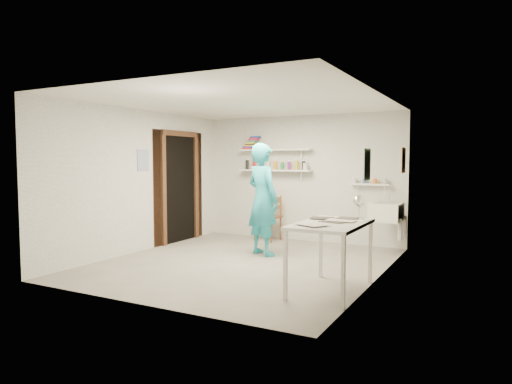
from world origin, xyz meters
The scene contains 27 objects.
floor centered at (0.00, 0.00, -0.01)m, with size 4.00×4.50×0.02m, color slate.
ceiling centered at (0.00, 0.00, 2.41)m, with size 4.00×4.50×0.02m, color silver.
wall_back centered at (0.00, 2.26, 1.20)m, with size 4.00×0.02×2.40m, color silver.
wall_front centered at (0.00, -2.26, 1.20)m, with size 4.00×0.02×2.40m, color silver.
wall_left centered at (-2.01, 0.00, 1.20)m, with size 0.02×4.50×2.40m, color silver.
wall_right centered at (2.01, 0.00, 1.20)m, with size 0.02×4.50×2.40m, color silver.
doorway_recess centered at (-1.99, 1.05, 1.00)m, with size 0.02×0.90×2.00m, color black.
corridor_box centered at (-2.70, 1.05, 1.05)m, with size 1.40×1.50×2.10m, color brown.
door_lintel centered at (-1.97, 1.05, 2.05)m, with size 0.06×1.05×0.10m, color brown.
door_jamb_near centered at (-1.97, 0.55, 1.00)m, with size 0.06×0.10×2.00m, color brown.
door_jamb_far centered at (-1.97, 1.55, 1.00)m, with size 0.06×0.10×2.00m, color brown.
shelf_lower centered at (-0.50, 2.13, 1.35)m, with size 1.50×0.22×0.03m, color white.
shelf_upper centered at (-0.50, 2.13, 1.75)m, with size 1.50×0.22×0.03m, color white.
ledge_shelf centered at (1.35, 2.17, 1.12)m, with size 0.70×0.14×0.03m, color white.
poster_left centered at (-1.99, 0.05, 1.55)m, with size 0.01×0.28×0.36m, color #334C7F.
poster_right_a centered at (1.99, 1.80, 1.55)m, with size 0.01×0.34×0.42m, color #995933.
poster_right_b centered at (1.99, -0.55, 1.50)m, with size 0.01×0.30×0.38m, color #3F724C.
belfast_sink centered at (1.75, 1.70, 0.70)m, with size 0.48×0.60×0.30m, color white.
man centered at (-0.02, 0.67, 0.91)m, with size 0.67×0.44×1.82m, color teal.
wall_clock centered at (-0.11, 0.87, 1.22)m, with size 0.33×0.33×0.04m, color beige.
wooden_chair centered at (-0.54, 1.91, 0.46)m, with size 0.43×0.41×0.92m, color brown.
work_table centered at (1.64, -0.81, 0.41)m, with size 0.74×1.23×0.82m, color silver.
desk_lamp centered at (1.84, -0.32, 1.04)m, with size 0.15×0.15×0.15m, color silver.
spray_cans centered at (-0.50, 2.13, 1.45)m, with size 1.31×0.06×0.17m.
book_stack centered at (-1.02, 2.13, 1.89)m, with size 0.34×0.14×0.25m.
ledge_pots centered at (1.35, 2.17, 1.18)m, with size 0.48×0.07×0.09m.
papers centered at (1.64, -0.81, 0.83)m, with size 0.30×0.22×0.03m.
Camera 1 is at (3.34, -5.92, 1.55)m, focal length 32.00 mm.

